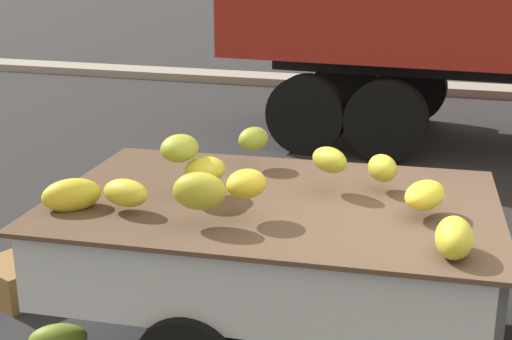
# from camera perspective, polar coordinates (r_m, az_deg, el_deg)

# --- Properties ---
(curb_strip) EXTENTS (80.00, 0.80, 0.16)m
(curb_strip) POSITION_cam_1_polar(r_m,az_deg,el_deg) (14.18, 16.44, 6.33)
(curb_strip) COLOR gray
(curb_strip) RESTS_ON ground
(fallen_banana_bunch_near_tailgate) EXTENTS (0.45, 0.38, 0.21)m
(fallen_banana_bunch_near_tailgate) POSITION_cam_1_polar(r_m,az_deg,el_deg) (5.13, -15.88, -13.14)
(fallen_banana_bunch_near_tailgate) COLOR olive
(fallen_banana_bunch_near_tailgate) RESTS_ON ground
(produce_crate) EXTENTS (0.62, 0.53, 0.30)m
(produce_crate) POSITION_cam_1_polar(r_m,az_deg,el_deg) (5.94, -19.33, -8.59)
(produce_crate) COLOR olive
(produce_crate) RESTS_ON ground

